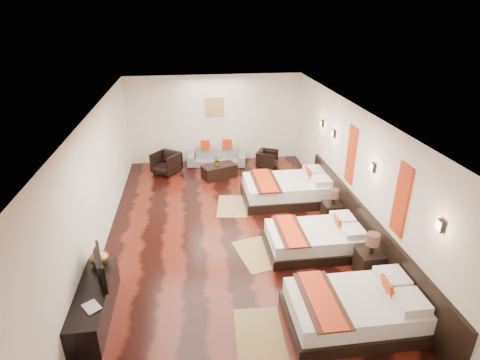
{
  "coord_description": "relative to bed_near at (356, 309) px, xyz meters",
  "views": [
    {
      "loc": [
        -0.78,
        -7.37,
        4.74
      ],
      "look_at": [
        0.27,
        0.59,
        1.1
      ],
      "focal_mm": 28.98,
      "sensor_mm": 36.0,
      "label": 1
    }
  ],
  "objects": [
    {
      "name": "ceiling",
      "position": [
        -1.7,
        2.85,
        2.52
      ],
      "size": [
        5.5,
        9.5,
        0.01
      ],
      "primitive_type": "cube",
      "color": "white",
      "rests_on": "floor"
    },
    {
      "name": "back_wall",
      "position": [
        -1.7,
        7.6,
        1.12
      ],
      "size": [
        5.5,
        0.01,
        2.8
      ],
      "primitive_type": "cube",
      "color": "silver",
      "rests_on": "floor"
    },
    {
      "name": "sconce_mid",
      "position": [
        1.01,
        2.05,
        1.57
      ],
      "size": [
        0.07,
        0.12,
        0.18
      ],
      "color": "black",
      "rests_on": "right_wall"
    },
    {
      "name": "sofa",
      "position": [
        -1.7,
        7.17,
        -0.01
      ],
      "size": [
        1.93,
        0.96,
        0.54
      ],
      "primitive_type": "imported",
      "rotation": [
        0.0,
        0.0,
        -0.14
      ],
      "color": "slate",
      "rests_on": "floor"
    },
    {
      "name": "sconce_far",
      "position": [
        1.01,
        4.25,
        1.57
      ],
      "size": [
        0.07,
        0.12,
        0.18
      ],
      "color": "black",
      "rests_on": "right_wall"
    },
    {
      "name": "tv_console",
      "position": [
        -4.2,
        0.69,
        -0.01
      ],
      "size": [
        0.5,
        1.8,
        0.55
      ],
      "primitive_type": "cube",
      "color": "black",
      "rests_on": "floor"
    },
    {
      "name": "sconce_near",
      "position": [
        1.01,
        -0.15,
        1.57
      ],
      "size": [
        0.07,
        0.12,
        0.18
      ],
      "color": "black",
      "rests_on": "right_wall"
    },
    {
      "name": "jute_mat_near",
      "position": [
        -1.58,
        -0.08,
        -0.28
      ],
      "size": [
        0.81,
        1.24,
        0.01
      ],
      "primitive_type": "cube",
      "rotation": [
        0.0,
        0.0,
        -0.05
      ],
      "color": "olive",
      "rests_on": "floor"
    },
    {
      "name": "figurine",
      "position": [
        -4.2,
        1.39,
        0.44
      ],
      "size": [
        0.4,
        0.4,
        0.35
      ],
      "primitive_type": "imported",
      "rotation": [
        0.0,
        0.0,
        0.21
      ],
      "color": "brown",
      "rests_on": "tv_console"
    },
    {
      "name": "table_plant",
      "position": [
        -1.74,
        6.13,
        0.27
      ],
      "size": [
        0.32,
        0.3,
        0.3
      ],
      "primitive_type": "imported",
      "rotation": [
        0.0,
        0.0,
        0.25
      ],
      "color": "#2A541C",
      "rests_on": "coffee_table"
    },
    {
      "name": "armchair_left",
      "position": [
        -3.27,
        6.66,
        0.05
      ],
      "size": [
        1.02,
        1.02,
        0.67
      ],
      "primitive_type": "imported",
      "rotation": [
        0.0,
        0.0,
        -0.65
      ],
      "color": "black",
      "rests_on": "floor"
    },
    {
      "name": "headboard_panel",
      "position": [
        1.01,
        2.05,
        0.17
      ],
      "size": [
        0.08,
        6.6,
        0.9
      ],
      "primitive_type": "cube",
      "color": "black",
      "rests_on": "floor"
    },
    {
      "name": "bed_far",
      "position": [
        0.0,
        4.43,
        0.02
      ],
      "size": [
        2.33,
        1.46,
        0.89
      ],
      "color": "black",
      "rests_on": "floor"
    },
    {
      "name": "armchair_right",
      "position": [
        -0.11,
        6.76,
        -0.01
      ],
      "size": [
        0.8,
        0.8,
        0.55
      ],
      "primitive_type": "imported",
      "rotation": [
        0.0,
        0.0,
        1.12
      ],
      "color": "black",
      "rests_on": "floor"
    },
    {
      "name": "tv",
      "position": [
        -4.15,
        0.94,
        0.52
      ],
      "size": [
        0.37,
        0.87,
        0.5
      ],
      "primitive_type": "imported",
      "rotation": [
        0.0,
        0.0,
        1.88
      ],
      "color": "black",
      "rests_on": "tv_console"
    },
    {
      "name": "orange_panel_b",
      "position": [
        1.03,
        3.15,
        1.42
      ],
      "size": [
        0.04,
        0.4,
        1.3
      ],
      "primitive_type": "cube",
      "color": "#D86014",
      "rests_on": "right_wall"
    },
    {
      "name": "gold_artwork",
      "position": [
        -1.7,
        7.58,
        1.52
      ],
      "size": [
        0.6,
        0.04,
        0.6
      ],
      "primitive_type": "cube",
      "color": "#AD873F",
      "rests_on": "back_wall"
    },
    {
      "name": "orange_panel_a",
      "position": [
        1.03,
        0.95,
        1.42
      ],
      "size": [
        0.04,
        0.4,
        1.3
      ],
      "primitive_type": "cube",
      "color": "#D86014",
      "rests_on": "right_wall"
    },
    {
      "name": "nightstand_a",
      "position": [
        0.75,
        1.15,
        0.04
      ],
      "size": [
        0.46,
        0.46,
        0.91
      ],
      "color": "black",
      "rests_on": "floor"
    },
    {
      "name": "coffee_table",
      "position": [
        -1.7,
        6.12,
        -0.08
      ],
      "size": [
        1.11,
        0.83,
        0.4
      ],
      "primitive_type": "cube",
      "rotation": [
        0.0,
        0.0,
        0.38
      ],
      "color": "black",
      "rests_on": "floor"
    },
    {
      "name": "nightstand_b",
      "position": [
        0.75,
        3.19,
        0.02
      ],
      "size": [
        0.43,
        0.43,
        0.85
      ],
      "color": "black",
      "rests_on": "floor"
    },
    {
      "name": "bed_near",
      "position": [
        0.0,
        0.0,
        0.0
      ],
      "size": [
        2.16,
        1.36,
        0.82
      ],
      "color": "black",
      "rests_on": "floor"
    },
    {
      "name": "book",
      "position": [
        -4.2,
        0.21,
        0.28
      ],
      "size": [
        0.34,
        0.35,
        0.03
      ],
      "primitive_type": "imported",
      "rotation": [
        0.0,
        0.0,
        0.63
      ],
      "color": "black",
      "rests_on": "tv_console"
    },
    {
      "name": "floor",
      "position": [
        -1.7,
        2.85,
        -0.28
      ],
      "size": [
        5.5,
        9.5,
        0.01
      ],
      "primitive_type": "cube",
      "color": "black",
      "rests_on": "ground"
    },
    {
      "name": "jute_mat_mid",
      "position": [
        -1.23,
        2.08,
        -0.28
      ],
      "size": [
        1.0,
        1.34,
        0.01
      ],
      "primitive_type": "cube",
      "rotation": [
        0.0,
        0.0,
        0.23
      ],
      "color": "olive",
      "rests_on": "floor"
    },
    {
      "name": "bed_mid",
      "position": [
        -0.0,
        2.09,
        -0.02
      ],
      "size": [
        2.01,
        1.26,
        0.77
      ],
      "color": "black",
      "rests_on": "floor"
    },
    {
      "name": "right_wall",
      "position": [
        1.05,
        2.85,
        1.12
      ],
      "size": [
        0.01,
        9.5,
        2.8
      ],
      "primitive_type": "cube",
      "color": "silver",
      "rests_on": "floor"
    },
    {
      "name": "left_wall",
      "position": [
        -4.45,
        2.85,
        1.12
      ],
      "size": [
        0.01,
        9.5,
        2.8
      ],
      "primitive_type": "cube",
      "color": "silver",
      "rests_on": "floor"
    },
    {
      "name": "sconce_lounge",
      "position": [
        1.01,
        5.15,
        1.57
      ],
      "size": [
        0.07,
        0.12,
        0.18
      ],
      "color": "black",
      "rests_on": "right_wall"
    },
    {
      "name": "jute_mat_far",
      "position": [
        -1.52,
        4.25,
        -0.28
      ],
      "size": [
        0.9,
        1.29,
        0.01
      ],
      "primitive_type": "cube",
      "rotation": [
        0.0,
        0.0,
        -0.13
      ],
      "color": "olive",
      "rests_on": "floor"
    }
  ]
}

